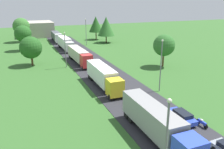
{
  "coord_description": "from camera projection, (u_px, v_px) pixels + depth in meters",
  "views": [
    {
      "loc": [
        -15.85,
        -7.15,
        15.2
      ],
      "look_at": [
        -1.63,
        28.2,
        2.95
      ],
      "focal_mm": 37.37,
      "sensor_mm": 36.0,
      "label": 1
    }
  ],
  "objects": [
    {
      "name": "truck_third",
      "position": [
        79.0,
        55.0,
        57.99
      ],
      "size": [
        2.83,
        14.13,
        3.42
      ],
      "color": "red",
      "rests_on": "road"
    },
    {
      "name": "distant_building",
      "position": [
        38.0,
        29.0,
        101.53
      ],
      "size": [
        12.45,
        13.9,
        6.15
      ],
      "primitive_type": "cube",
      "color": "#B2A899",
      "rests_on": "ground"
    },
    {
      "name": "tree_oak",
      "position": [
        106.0,
        26.0,
        84.91
      ],
      "size": [
        6.19,
        6.19,
        9.42
      ],
      "color": "#513823",
      "rests_on": "ground"
    },
    {
      "name": "motorcycle_courier",
      "position": [
        202.0,
        123.0,
        29.15
      ],
      "size": [
        0.28,
        1.94,
        0.91
      ],
      "color": "black",
      "rests_on": "road"
    },
    {
      "name": "lane_marking_centre",
      "position": [
        141.0,
        106.0,
        34.83
      ],
      "size": [
        0.16,
        120.78,
        0.01
      ],
      "color": "white",
      "rests_on": "road"
    },
    {
      "name": "tree_pine",
      "position": [
        164.0,
        45.0,
        54.28
      ],
      "size": [
        5.08,
        5.08,
        7.63
      ],
      "color": "#513823",
      "rests_on": "ground"
    },
    {
      "name": "lamppost_third",
      "position": [
        65.0,
        48.0,
        53.52
      ],
      "size": [
        0.36,
        0.36,
        8.26
      ],
      "color": "slate",
      "rests_on": "ground"
    },
    {
      "name": "car_second",
      "position": [
        182.0,
        116.0,
        30.3
      ],
      "size": [
        1.79,
        4.56,
        1.39
      ],
      "color": "blue",
      "rests_on": "road"
    },
    {
      "name": "lamppost_fourth",
      "position": [
        86.0,
        31.0,
        80.48
      ],
      "size": [
        0.36,
        0.36,
        9.02
      ],
      "color": "slate",
      "rests_on": "ground"
    },
    {
      "name": "tree_ash",
      "position": [
        31.0,
        48.0,
        55.42
      ],
      "size": [
        5.28,
        5.28,
        7.01
      ],
      "color": "#513823",
      "rests_on": "ground"
    },
    {
      "name": "tree_maple",
      "position": [
        21.0,
        26.0,
        86.35
      ],
      "size": [
        6.11,
        6.11,
        8.89
      ],
      "color": "#513823",
      "rests_on": "ground"
    },
    {
      "name": "truck_second",
      "position": [
        103.0,
        76.0,
        41.92
      ],
      "size": [
        2.54,
        12.98,
        3.68
      ],
      "color": "yellow",
      "rests_on": "road"
    },
    {
      "name": "road",
      "position": [
        130.0,
        97.0,
        38.23
      ],
      "size": [
        10.0,
        140.0,
        0.06
      ],
      "primitive_type": "cube",
      "color": "#2B2B30",
      "rests_on": "ground"
    },
    {
      "name": "truck_fourth",
      "position": [
        65.0,
        43.0,
        73.65
      ],
      "size": [
        2.81,
        12.75,
        3.73
      ],
      "color": "white",
      "rests_on": "road"
    },
    {
      "name": "truck_fifth",
      "position": [
        57.0,
        36.0,
        87.89
      ],
      "size": [
        2.74,
        12.99,
        3.55
      ],
      "color": "white",
      "rests_on": "road"
    },
    {
      "name": "tree_elm",
      "position": [
        23.0,
        34.0,
        71.54
      ],
      "size": [
        5.14,
        5.14,
        7.86
      ],
      "color": "#513823",
      "rests_on": "ground"
    },
    {
      "name": "lamppost_second",
      "position": [
        161.0,
        63.0,
        39.16
      ],
      "size": [
        0.36,
        0.36,
        9.02
      ],
      "color": "slate",
      "rests_on": "ground"
    },
    {
      "name": "tree_birch",
      "position": [
        96.0,
        24.0,
        91.66
      ],
      "size": [
        5.46,
        5.46,
        9.07
      ],
      "color": "#513823",
      "rests_on": "ground"
    },
    {
      "name": "lamppost_lead",
      "position": [
        166.0,
        142.0,
        18.04
      ],
      "size": [
        0.36,
        0.36,
        8.37
      ],
      "color": "slate",
      "rests_on": "ground"
    },
    {
      "name": "truck_lead",
      "position": [
        156.0,
        122.0,
        26.07
      ],
      "size": [
        2.5,
        13.08,
        3.69
      ],
      "color": "blue",
      "rests_on": "road"
    }
  ]
}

